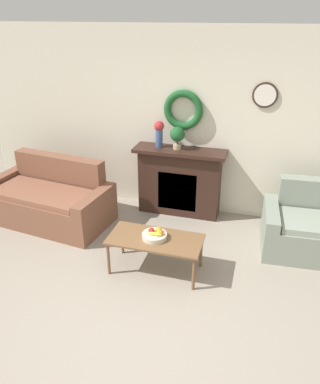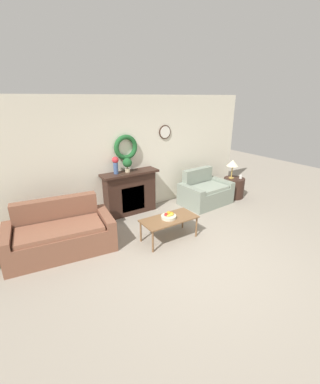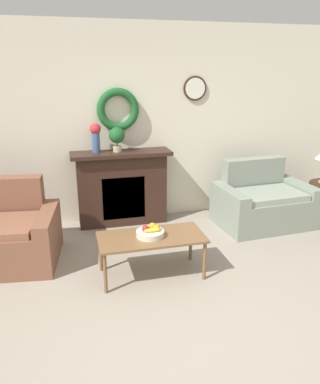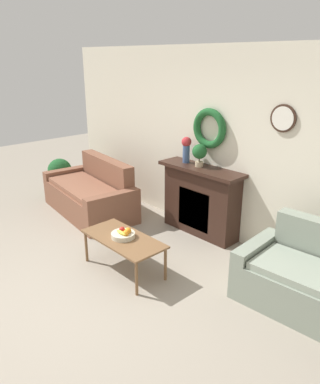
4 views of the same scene
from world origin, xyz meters
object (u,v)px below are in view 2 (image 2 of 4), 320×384
at_px(potted_plant_on_mantel, 127,163).
at_px(mug, 241,177).
at_px(table_lamp, 233,164).
at_px(vase_on_mantel_left, 116,164).
at_px(loveseat_right, 205,192).
at_px(couch_left, 60,234).
at_px(fruit_bowl, 169,216).
at_px(fireplace, 130,192).
at_px(side_table_by_loveseat, 234,188).
at_px(coffee_table, 169,220).

bearing_deg(potted_plant_on_mantel, mug, -12.98).
height_order(table_lamp, mug, table_lamp).
distance_m(table_lamp, vase_on_mantel_left, 3.21).
distance_m(loveseat_right, table_lamp, 1.13).
bearing_deg(potted_plant_on_mantel, loveseat_right, -14.63).
bearing_deg(couch_left, fruit_bowl, -14.75).
bearing_deg(fireplace, fruit_bowl, -87.45).
bearing_deg(vase_on_mantel_left, loveseat_right, -13.36).
bearing_deg(fireplace, vase_on_mantel_left, 179.01).
relative_size(fireplace, fruit_bowl, 4.64).
bearing_deg(vase_on_mantel_left, fireplace, -0.99).
bearing_deg(side_table_by_loveseat, vase_on_mantel_left, 168.96).
bearing_deg(table_lamp, potted_plant_on_mantel, 169.12).
height_order(couch_left, potted_plant_on_mantel, potted_plant_on_mantel).
relative_size(side_table_by_loveseat, table_lamp, 1.11).
xyz_separation_m(table_lamp, potted_plant_on_mantel, (-2.87, 0.55, 0.28)).
xyz_separation_m(fruit_bowl, table_lamp, (2.75, 0.94, 0.47)).
xyz_separation_m(couch_left, side_table_by_loveseat, (4.69, 0.14, -0.05)).
bearing_deg(couch_left, potted_plant_on_mantel, 30.07).
height_order(side_table_by_loveseat, table_lamp, table_lamp).
xyz_separation_m(loveseat_right, potted_plant_on_mantel, (-1.95, 0.51, 0.93)).
bearing_deg(vase_on_mantel_left, side_table_by_loveseat, -11.04).
bearing_deg(fireplace, loveseat_right, -15.37).
xyz_separation_m(loveseat_right, coffee_table, (-1.83, -0.99, 0.10)).
height_order(loveseat_right, table_lamp, table_lamp).
height_order(coffee_table, mug, mug).
distance_m(table_lamp, mug, 0.44).
relative_size(couch_left, side_table_by_loveseat, 3.40).
bearing_deg(mug, table_lamp, 141.84).
bearing_deg(mug, side_table_by_loveseat, 142.13).
xyz_separation_m(vase_on_mantel_left, potted_plant_on_mantel, (0.28, -0.02, -0.02)).
bearing_deg(fireplace, coffee_table, -87.25).
distance_m(fireplace, table_lamp, 2.91).
relative_size(fireplace, mug, 13.89).
distance_m(table_lamp, potted_plant_on_mantel, 2.93).
relative_size(fruit_bowl, table_lamp, 0.57).
height_order(couch_left, loveseat_right, couch_left).
height_order(fruit_bowl, side_table_by_loveseat, fruit_bowl).
height_order(coffee_table, fruit_bowl, fruit_bowl).
height_order(fruit_bowl, vase_on_mantel_left, vase_on_mantel_left).
relative_size(couch_left, coffee_table, 1.75).
bearing_deg(coffee_table, potted_plant_on_mantel, 94.54).
bearing_deg(loveseat_right, coffee_table, -155.30).
distance_m(fruit_bowl, mug, 3.06).
height_order(mug, vase_on_mantel_left, vase_on_mantel_left).
bearing_deg(couch_left, table_lamp, 9.45).
distance_m(fireplace, side_table_by_loveseat, 2.97).
bearing_deg(coffee_table, fireplace, 92.75).
bearing_deg(loveseat_right, potted_plant_on_mantel, 161.74).
bearing_deg(fireplace, potted_plant_on_mantel, -162.69).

